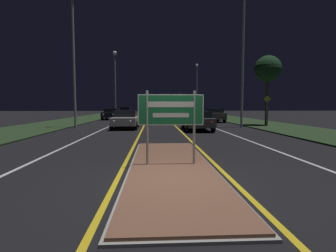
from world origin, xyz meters
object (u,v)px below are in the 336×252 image
object	(u,v)px
car_receding_0	(197,120)
streetlight_right_far	(197,84)
car_receding_2	(174,112)
car_approaching_2	(125,111)
streetlight_left_near	(73,42)
car_approaching_1	(111,114)
car_receding_1	(213,115)
warning_sign	(267,107)
streetlight_left_far	(115,72)
highway_sign	(171,113)
car_approaching_0	(126,119)
streetlight_right_near	(243,37)

from	to	relation	value
car_receding_0	streetlight_right_far	bearing A→B (deg)	80.86
car_receding_2	car_approaching_2	size ratio (longest dim) A/B	1.01
streetlight_left_near	car_approaching_2	distance (m)	27.27
car_approaching_1	car_approaching_2	world-z (taller)	car_approaching_2
car_receding_1	car_receding_0	bearing A→B (deg)	-109.17
car_receding_2	warning_sign	world-z (taller)	warning_sign
streetlight_left_far	car_receding_1	world-z (taller)	streetlight_left_far
car_approaching_1	car_approaching_2	distance (m)	14.03
car_approaching_1	warning_sign	distance (m)	18.77
streetlight_right_far	car_approaching_1	size ratio (longest dim) A/B	1.97
highway_sign	car_receding_1	world-z (taller)	highway_sign
car_receding_0	car_approaching_2	bearing A→B (deg)	105.86
warning_sign	car_receding_1	bearing A→B (deg)	118.32
car_receding_1	car_approaching_2	bearing A→B (deg)	120.03
streetlight_left_far	car_approaching_1	bearing A→B (deg)	-85.81
streetlight_left_far	car_receding_1	size ratio (longest dim) A/B	2.29
streetlight_left_near	car_approaching_2	world-z (taller)	streetlight_left_near
highway_sign	warning_sign	distance (m)	16.79
car_approaching_0	highway_sign	bearing A→B (deg)	-78.36
streetlight_left_far	car_approaching_1	xyz separation A→B (m)	(0.55, -7.49, -6.02)
car_receding_0	car_approaching_2	distance (m)	29.97
streetlight_left_far	streetlight_right_far	size ratio (longest dim) A/B	1.14
car_receding_0	car_receding_2	size ratio (longest dim) A/B	0.92
streetlight_right_near	car_approaching_2	distance (m)	29.99
streetlight_left_near	warning_sign	bearing A→B (deg)	3.84
car_receding_0	car_approaching_0	size ratio (longest dim) A/B	1.07
streetlight_left_far	car_approaching_2	xyz separation A→B (m)	(0.72, 6.54, -5.99)
streetlight_right_near	car_approaching_0	size ratio (longest dim) A/B	2.67
streetlight_right_far	car_receding_0	bearing A→B (deg)	-99.14
car_receding_0	car_approaching_1	world-z (taller)	car_approaching_1
streetlight_right_far	car_receding_2	distance (m)	8.41
streetlight_right_near	car_approaching_2	xyz separation A→B (m)	(-12.05, 26.75, -6.22)
car_approaching_1	streetlight_left_near	bearing A→B (deg)	-93.11
car_approaching_0	streetlight_left_near	bearing A→B (deg)	173.06
streetlight_right_near	car_receding_2	bearing A→B (deg)	102.59
highway_sign	car_receding_0	world-z (taller)	highway_sign
car_approaching_2	streetlight_right_near	bearing A→B (deg)	-65.74
streetlight_left_near	car_receding_1	size ratio (longest dim) A/B	2.35
car_approaching_0	car_approaching_1	size ratio (longest dim) A/B	0.96
streetlight_right_near	car_receding_1	bearing A→B (deg)	95.48
car_receding_2	highway_sign	bearing A→B (deg)	-94.42
car_receding_2	car_approaching_1	xyz separation A→B (m)	(-8.21, -5.25, -0.05)
highway_sign	car_approaching_2	size ratio (longest dim) A/B	0.43
highway_sign	car_approaching_1	bearing A→B (deg)	102.68
highway_sign	car_approaching_0	distance (m)	13.00
car_receding_2	streetlight_left_near	bearing A→B (deg)	-116.46
streetlight_left_near	warning_sign	world-z (taller)	streetlight_left_near
highway_sign	car_receding_2	world-z (taller)	highway_sign
streetlight_left_far	car_receding_0	world-z (taller)	streetlight_left_far
car_receding_1	car_receding_2	bearing A→B (deg)	107.01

